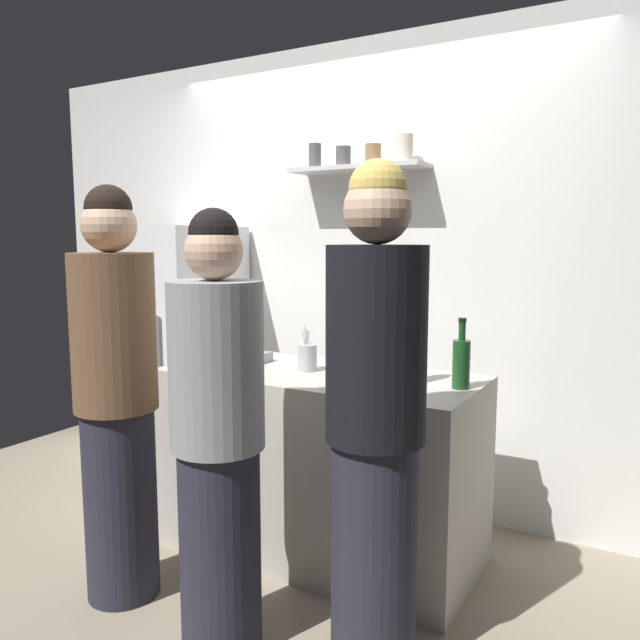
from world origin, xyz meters
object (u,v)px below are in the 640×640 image
(wine_bottle_pale_glass, at_px, (375,343))
(person_grey_hoodie, at_px, (218,438))
(utensil_holder, at_px, (307,357))
(person_brown_jacket, at_px, (116,398))
(wine_bottle_dark_glass, at_px, (344,354))
(water_bottle_plastic, at_px, (417,356))
(person_blonde, at_px, (375,425))
(wine_bottle_green_glass, at_px, (461,362))
(refrigerator, at_px, (179,357))
(wine_bottle_amber_glass, at_px, (365,363))
(baking_pan, at_px, (233,357))

(wine_bottle_pale_glass, bearing_deg, person_grey_hoodie, -99.46)
(utensil_holder, distance_m, person_brown_jacket, 0.89)
(wine_bottle_dark_glass, xyz_separation_m, water_bottle_plastic, (0.27, 0.17, -0.01))
(person_blonde, bearing_deg, water_bottle_plastic, 175.61)
(water_bottle_plastic, height_order, person_blonde, person_blonde)
(utensil_holder, xyz_separation_m, person_brown_jacket, (-0.48, -0.74, -0.09))
(wine_bottle_pale_glass, relative_size, water_bottle_plastic, 1.29)
(wine_bottle_dark_glass, distance_m, person_brown_jacket, 0.97)
(person_blonde, bearing_deg, wine_bottle_pale_glass, -168.60)
(utensil_holder, distance_m, person_blonde, 0.90)
(person_brown_jacket, bearing_deg, person_blonde, -99.24)
(utensil_holder, height_order, wine_bottle_green_glass, wine_bottle_green_glass)
(wine_bottle_green_glass, bearing_deg, person_brown_jacket, -148.07)
(refrigerator, distance_m, person_grey_hoodie, 1.67)
(wine_bottle_pale_glass, bearing_deg, person_blonde, -64.97)
(refrigerator, relative_size, water_bottle_plastic, 6.06)
(refrigerator, relative_size, wine_bottle_green_glass, 5.30)
(water_bottle_plastic, relative_size, person_grey_hoodie, 0.16)
(person_grey_hoodie, bearing_deg, wine_bottle_green_glass, -171.27)
(wine_bottle_pale_glass, bearing_deg, person_brown_jacket, -128.45)
(wine_bottle_green_glass, xyz_separation_m, person_brown_jacket, (-1.22, -0.76, -0.14))
(wine_bottle_pale_glass, bearing_deg, wine_bottle_green_glass, -19.87)
(wine_bottle_dark_glass, bearing_deg, wine_bottle_amber_glass, -21.94)
(wine_bottle_dark_glass, distance_m, water_bottle_plastic, 0.32)
(wine_bottle_green_glass, bearing_deg, refrigerator, 170.34)
(utensil_holder, relative_size, wine_bottle_pale_glass, 0.64)
(person_blonde, xyz_separation_m, person_brown_jacket, (-1.12, -0.11, -0.02))
(wine_bottle_dark_glass, height_order, water_bottle_plastic, wine_bottle_dark_glass)
(wine_bottle_dark_glass, bearing_deg, baking_pan, 169.81)
(baking_pan, relative_size, wine_bottle_amber_glass, 1.17)
(wine_bottle_pale_glass, distance_m, person_brown_jacket, 1.20)
(wine_bottle_amber_glass, xyz_separation_m, person_brown_jacket, (-0.87, -0.56, -0.14))
(baking_pan, xyz_separation_m, wine_bottle_amber_glass, (0.84, -0.18, 0.08))
(wine_bottle_green_glass, height_order, person_grey_hoodie, person_grey_hoodie)
(person_grey_hoodie, bearing_deg, wine_bottle_amber_glass, -158.40)
(wine_bottle_pale_glass, distance_m, person_grey_hoodie, 1.02)
(person_grey_hoodie, distance_m, person_blonde, 0.58)
(refrigerator, distance_m, wine_bottle_pale_glass, 1.41)
(baking_pan, xyz_separation_m, utensil_holder, (0.45, 0.00, 0.04))
(wine_bottle_pale_glass, height_order, wine_bottle_amber_glass, wine_bottle_pale_glass)
(wine_bottle_amber_glass, relative_size, person_grey_hoodie, 0.18)
(utensil_holder, relative_size, person_brown_jacket, 0.13)
(utensil_holder, bearing_deg, person_brown_jacket, -122.81)
(wine_bottle_green_glass, distance_m, wine_bottle_amber_glass, 0.40)
(person_brown_jacket, bearing_deg, wine_bottle_dark_glass, -65.33)
(refrigerator, relative_size, wine_bottle_pale_glass, 4.68)
(wine_bottle_pale_glass, bearing_deg, refrigerator, 174.04)
(refrigerator, relative_size, wine_bottle_amber_glass, 5.47)
(person_blonde, bearing_deg, person_grey_hoodie, -86.92)
(refrigerator, relative_size, person_brown_jacket, 0.92)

